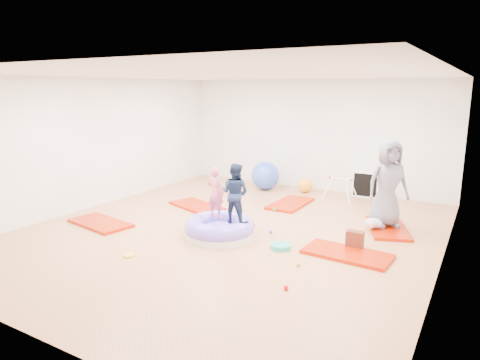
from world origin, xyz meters
The scene contains 19 objects.
room centered at (0.00, 0.00, 1.40)m, with size 7.01×8.01×2.81m.
gym_mat_front_left centered at (-2.38, -0.97, 0.03)m, with size 1.31×0.65×0.05m, color #991300.
gym_mat_mid_left centered at (-1.50, 0.97, 0.03)m, with size 1.29×0.64×0.05m, color #991300.
gym_mat_center_back centered at (0.21, 2.19, 0.03)m, with size 1.31×0.66×0.05m, color #991300.
gym_mat_right centered at (2.19, -0.11, 0.03)m, with size 1.33×0.67×0.06m, color #991300.
gym_mat_rear_right centered at (2.48, 1.50, 0.03)m, with size 1.30×0.65×0.05m, color #991300.
inflatable_cushion centered at (-0.01, -0.40, 0.15)m, with size 1.24×1.24×0.39m.
child_pink centered at (-0.16, -0.29, 0.82)m, with size 0.34×0.22×0.92m, color #D45D78.
child_navy centered at (0.29, -0.36, 0.88)m, with size 0.50×0.39×1.03m, color #152243.
adult_caregiver centered at (2.40, 1.57, 0.86)m, with size 0.79×0.51×1.61m, color slate.
infant centered at (2.25, 1.27, 0.15)m, with size 0.33×0.33×0.19m.
ball_pit_balls centered at (0.50, 0.39, 0.03)m, with size 4.07×3.86×0.07m.
exercise_ball_blue centered at (-0.97, 3.25, 0.36)m, with size 0.72×0.72×0.72m, color blue.
exercise_ball_orange centered at (0.05, 3.47, 0.19)m, with size 0.37×0.37×0.37m, color #FAA21D.
infant_play_gym centered at (1.03, 3.18, 0.35)m, with size 0.69×0.65×0.53m.
cube_shelf centered at (1.49, 3.79, 0.32)m, with size 0.63×0.31×0.63m.
balance_disc centered at (1.16, -0.37, 0.04)m, with size 0.34×0.34×0.08m, color #1EAA9C.
backpack centered at (2.21, 0.21, 0.15)m, with size 0.27×0.16×0.31m, color maroon.
yellow_toy centered at (-0.75, -1.86, 0.01)m, with size 0.18×0.18×0.03m, color yellow.
Camera 1 is at (3.92, -6.41, 2.57)m, focal length 32.00 mm.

